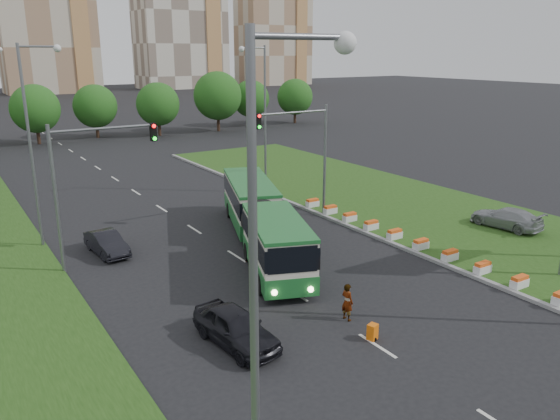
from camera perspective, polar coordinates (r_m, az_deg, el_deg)
ground at (r=29.04m, az=6.46°, el=-7.27°), size 360.00×360.00×0.00m
grass_median at (r=42.96m, az=13.23°, el=0.34°), size 14.00×60.00×0.15m
median_kerb at (r=38.42m, az=5.96°, el=-1.17°), size 0.30×60.00×0.18m
lane_markings at (r=44.38m, az=-13.18°, el=0.75°), size 0.20×100.00×0.01m
flower_planters at (r=34.47m, az=13.17°, el=-2.96°), size 1.10×20.30×0.60m
traffic_mast_median at (r=38.00m, az=2.79°, el=6.87°), size 5.76×0.32×8.00m
traffic_mast_left at (r=30.85m, az=-19.66°, el=3.73°), size 5.76×0.32×8.00m
street_lamps at (r=34.02m, az=-8.00°, el=6.73°), size 36.00×60.00×12.00m
tree_line at (r=80.49m, az=-13.28°, el=10.83°), size 120.00×8.00×9.00m
apartment_tower_ceast at (r=173.98m, az=-23.50°, el=19.45°), size 25.00×15.00×50.00m
apartment_tower_east at (r=185.46m, az=-10.50°, el=19.71°), size 27.00×15.00×47.00m
midrise_east at (r=201.48m, az=-0.72°, el=18.68°), size 24.00×14.00×40.00m
articulated_bus at (r=33.11m, az=-2.47°, el=-1.03°), size 2.64×16.93×2.79m
car_left_near at (r=22.73m, az=-4.65°, el=-12.12°), size 2.28×4.65×1.53m
car_left_far at (r=33.79m, az=-17.66°, el=-3.31°), size 1.77×4.16×1.33m
car_median at (r=39.47m, az=22.55°, el=-0.75°), size 2.50×4.94×1.37m
pedestrian at (r=24.69m, az=7.04°, el=-9.51°), size 0.48×0.67×1.72m
shopping_trolley at (r=23.50m, az=9.64°, el=-12.46°), size 0.40×0.42×0.69m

